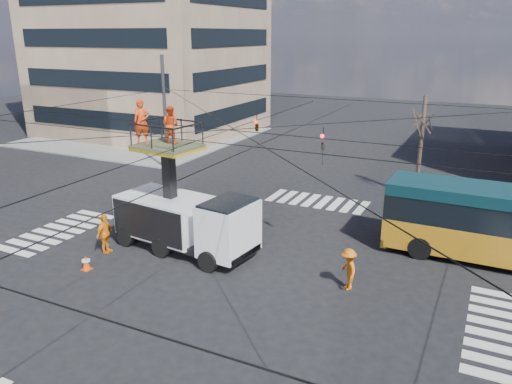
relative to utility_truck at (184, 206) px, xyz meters
The scene contains 9 objects.
ground 3.84m from the utility_truck, 16.60° to the right, with size 120.00×120.00×0.00m, color black.
sidewalk_nw 26.99m from the utility_truck, 131.74° to the left, with size 18.00×18.00×0.12m, color slate.
crosswalks 3.83m from the utility_truck, 16.60° to the right, with size 22.40×22.40×0.02m, color silver, non-canonical shape.
overhead_network 3.76m from the utility_truck, ahead, with size 24.24×24.24×8.00m.
tree_a 15.17m from the utility_truck, 57.29° to the left, with size 2.00×2.00×6.00m.
utility_truck is the anchor object (origin of this frame).
traffic_cone 4.70m from the utility_truck, 126.61° to the right, with size 0.36×0.36×0.62m, color #D54008.
worker_ground 3.72m from the utility_truck, 148.41° to the right, with size 1.06×0.44×1.81m, color orange.
flagger 7.70m from the utility_truck, ahead, with size 1.06×0.61×1.65m, color orange.
Camera 1 is at (8.85, -16.34, 9.33)m, focal length 35.00 mm.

